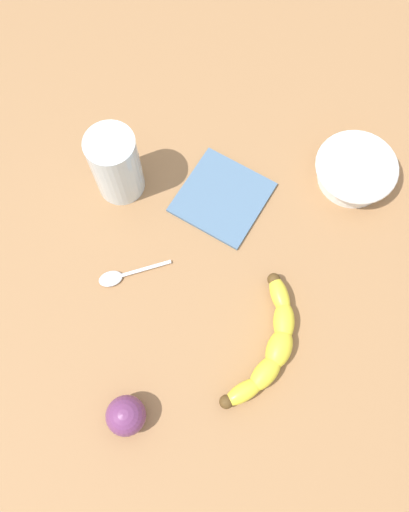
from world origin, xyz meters
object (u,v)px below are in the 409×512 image
plum_fruit (126,416)px  teaspoon (115,277)px  smoothie_glass (116,166)px  ceramic_bowl (355,170)px  banana (271,345)px

plum_fruit → teaspoon: plum_fruit is taller
smoothie_glass → teaspoon: (-0.67, 15.80, -5.49)cm
smoothie_glass → ceramic_bowl: 37.11cm
ceramic_bowl → plum_fruit: 50.26cm
banana → smoothie_glass: (24.03, -25.04, 4.12)cm
teaspoon → ceramic_bowl: bearing=-172.4°
banana → smoothie_glass: smoothie_glass is taller
smoothie_glass → plum_fruit: size_ratio=2.31×
teaspoon → plum_fruit: bearing=81.5°
banana → plum_fruit: 22.07cm
smoothie_glass → plum_fruit: bearing=97.5°
ceramic_bowl → teaspoon: size_ratio=1.18×
teaspoon → banana: bearing=138.6°
plum_fruit → teaspoon: bearing=-78.6°
smoothie_glass → banana: bearing=133.8°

